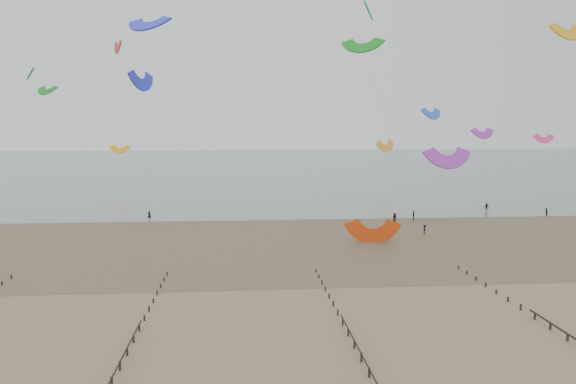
# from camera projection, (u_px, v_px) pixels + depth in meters

# --- Properties ---
(ground) EXTENTS (500.00, 500.00, 0.00)m
(ground) POSITION_uv_depth(u_px,v_px,m) (292.00, 304.00, 56.49)
(ground) COLOR brown
(ground) RESTS_ON ground
(sea_and_shore) EXTENTS (500.00, 665.00, 0.03)m
(sea_and_shore) POSITION_uv_depth(u_px,v_px,m) (248.00, 237.00, 90.20)
(sea_and_shore) COLOR #475654
(sea_and_shore) RESTS_ON ground
(groynes) EXTENTS (72.16, 50.16, 1.00)m
(groynes) POSITION_uv_depth(u_px,v_px,m) (376.00, 384.00, 37.92)
(groynes) COLOR black
(groynes) RESTS_ON ground
(kitesurfer_lead) EXTENTS (0.72, 0.51, 1.85)m
(kitesurfer_lead) POSITION_uv_depth(u_px,v_px,m) (149.00, 215.00, 106.24)
(kitesurfer_lead) COLOR black
(kitesurfer_lead) RESTS_ON ground
(kitesurfers) EXTENTS (123.47, 25.01, 1.87)m
(kitesurfers) POSITION_uv_depth(u_px,v_px,m) (395.00, 216.00, 105.86)
(kitesurfers) COLOR black
(kitesurfers) RESTS_ON ground
(grounded_kite) EXTENTS (7.99, 6.66, 3.97)m
(grounded_kite) POSITION_uv_depth(u_px,v_px,m) (372.00, 242.00, 86.35)
(grounded_kite) COLOR #DD3F0E
(grounded_kite) RESTS_ON ground
(kites_airborne) EXTENTS (243.83, 114.11, 42.82)m
(kites_airborne) POSITION_uv_depth(u_px,v_px,m) (224.00, 107.00, 140.78)
(kites_airborne) COLOR #F0A411
(kites_airborne) RESTS_ON ground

